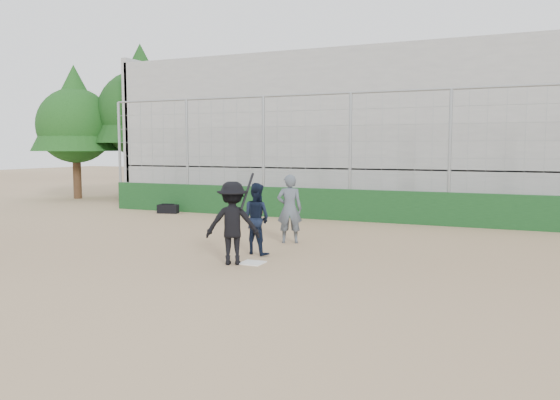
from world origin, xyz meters
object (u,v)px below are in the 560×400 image
at_px(catcher_crouched, 256,230).
at_px(umpire, 289,212).
at_px(batter_at_plate, 233,223).
at_px(equipment_bag, 168,209).

bearing_deg(catcher_crouched, umpire, 85.69).
distance_m(batter_at_plate, catcher_crouched, 1.13).
bearing_deg(catcher_crouched, batter_at_plate, -89.77).
height_order(catcher_crouched, umpire, umpire).
bearing_deg(equipment_bag, batter_at_plate, -47.16).
bearing_deg(batter_at_plate, catcher_crouched, 90.23).
relative_size(catcher_crouched, equipment_bag, 1.38).
bearing_deg(equipment_bag, catcher_crouched, -42.01).
height_order(batter_at_plate, equipment_bag, batter_at_plate).
relative_size(batter_at_plate, umpire, 1.21).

